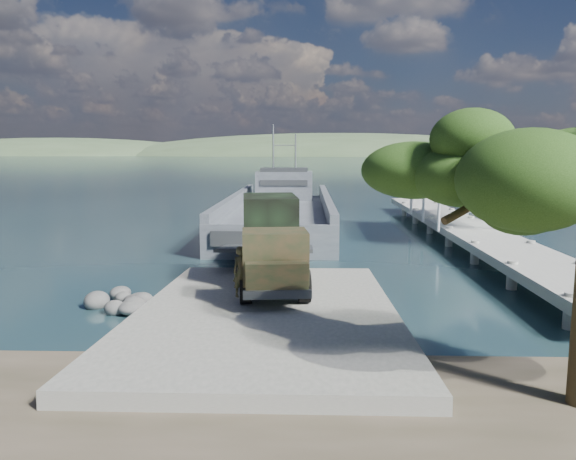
# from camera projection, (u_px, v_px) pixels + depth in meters

# --- Properties ---
(ground) EXTENTS (1400.00, 1400.00, 0.00)m
(ground) POSITION_uv_depth(u_px,v_px,m) (269.00, 311.00, 23.38)
(ground) COLOR #18323A
(ground) RESTS_ON ground
(boat_ramp) EXTENTS (10.00, 18.00, 0.50)m
(boat_ramp) POSITION_uv_depth(u_px,v_px,m) (268.00, 312.00, 22.36)
(boat_ramp) COLOR gray
(boat_ramp) RESTS_ON ground
(shoreline_rocks) EXTENTS (3.20, 5.60, 0.90)m
(shoreline_rocks) POSITION_uv_depth(u_px,v_px,m) (126.00, 306.00, 24.08)
(shoreline_rocks) COLOR #535351
(shoreline_rocks) RESTS_ON ground
(distant_headlands) EXTENTS (1000.00, 240.00, 48.00)m
(distant_headlands) POSITION_uv_depth(u_px,v_px,m) (354.00, 155.00, 575.67)
(distant_headlands) COLOR #445B39
(distant_headlands) RESTS_ON ground
(pier) EXTENTS (6.40, 44.00, 6.10)m
(pier) POSITION_uv_depth(u_px,v_px,m) (462.00, 219.00, 41.30)
(pier) COLOR #A4A59B
(pier) RESTS_ON ground
(landing_craft) EXTENTS (8.45, 33.23, 9.86)m
(landing_craft) POSITION_uv_depth(u_px,v_px,m) (280.00, 219.00, 47.76)
(landing_craft) COLOR #4C525A
(landing_craft) RESTS_ON ground
(military_truck) EXTENTS (3.59, 8.83, 3.98)m
(military_truck) POSITION_uv_depth(u_px,v_px,m) (271.00, 242.00, 25.49)
(military_truck) COLOR black
(military_truck) RESTS_ON boat_ramp
(soldier) EXTENTS (0.87, 0.77, 2.01)m
(soldier) POSITION_uv_depth(u_px,v_px,m) (242.00, 281.00, 22.16)
(soldier) COLOR #20311B
(soldier) RESTS_ON boat_ramp
(sailboat_near) EXTENTS (3.17, 6.11, 7.15)m
(sailboat_near) POSITION_uv_depth(u_px,v_px,m) (496.00, 220.00, 50.19)
(sailboat_near) COLOR silver
(sailboat_near) RESTS_ON ground
(sailboat_far) EXTENTS (2.04, 5.63, 6.73)m
(sailboat_far) POSITION_uv_depth(u_px,v_px,m) (461.00, 208.00, 60.87)
(sailboat_far) COLOR silver
(sailboat_far) RESTS_ON ground
(overhang_tree) EXTENTS (8.23, 7.58, 7.48)m
(overhang_tree) POSITION_uv_depth(u_px,v_px,m) (564.00, 178.00, 13.68)
(overhang_tree) COLOR black
(overhang_tree) RESTS_ON ground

